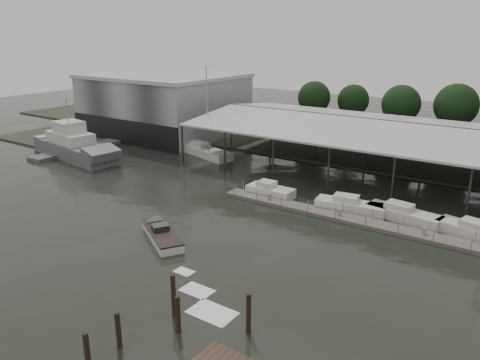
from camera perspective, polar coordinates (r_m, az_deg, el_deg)
The scene contains 14 objects.
ground at distance 46.43m, azimuth -9.33°, elevation -4.77°, with size 200.00×200.00×0.00m, color black.
land_strip_far at distance 80.46m, azimuth 11.88°, elevation 4.76°, with size 140.00×30.00×0.30m.
land_strip_west at distance 94.38m, azimuth -14.30°, elevation 6.46°, with size 20.00×40.00×0.30m.
storage_warehouse at distance 84.87m, azimuth -9.17°, elevation 9.13°, with size 24.50×20.50×10.50m.
covered_boat_shed at distance 61.03m, azimuth 21.70°, elevation 5.64°, with size 58.24×24.00×6.96m.
trawler_dock at distance 76.92m, azimuth -18.31°, elevation 3.77°, with size 3.00×18.00×0.50m.
floating_dock at distance 46.60m, azimuth 13.09°, elevation -4.65°, with size 28.00×2.00×1.40m.
grey_trawler at distance 71.98m, azimuth -19.48°, elevation 3.83°, with size 17.61×6.94×8.84m.
white_sailboat at distance 69.25m, azimuth -4.25°, elevation 3.49°, with size 10.20×5.22×13.24m.
speedboat_underway at distance 42.48m, azimuth -9.68°, elevation -6.40°, with size 16.49×10.54×2.00m.
moored_cruiser_0 at distance 52.16m, azimuth 3.68°, elevation -1.31°, with size 5.34×2.22×1.70m.
moored_cruiser_1 at distance 48.91m, azimuth 13.23°, elevation -3.07°, with size 7.26×3.29×1.70m.
moored_cruiser_2 at distance 48.18m, azimuth 19.25°, elevation -3.94°, with size 7.43×3.17×1.70m.
mooring_pilings at distance 28.44m, azimuth -9.64°, elevation -18.16°, with size 5.72×9.39×3.49m.
Camera 1 is at (30.36, -30.45, 17.51)m, focal length 35.00 mm.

